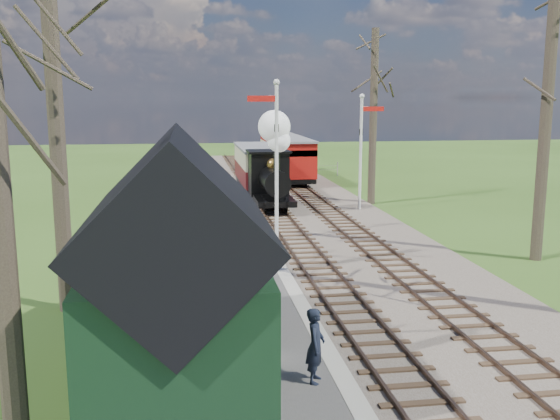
% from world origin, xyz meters
% --- Properties ---
extents(distant_hills, '(114.40, 48.00, 22.02)m').
position_xyz_m(distant_hills, '(1.40, 64.38, -16.21)').
color(distant_hills, '#385B23').
rests_on(distant_hills, ground).
extents(ballast_bed, '(8.00, 60.00, 0.10)m').
position_xyz_m(ballast_bed, '(1.30, 22.00, 0.05)').
color(ballast_bed, brown).
rests_on(ballast_bed, ground).
extents(track_near, '(1.60, 60.00, 0.15)m').
position_xyz_m(track_near, '(0.00, 22.00, 0.10)').
color(track_near, brown).
rests_on(track_near, ground).
extents(track_far, '(1.60, 60.00, 0.15)m').
position_xyz_m(track_far, '(2.60, 22.00, 0.10)').
color(track_far, brown).
rests_on(track_far, ground).
extents(platform, '(5.00, 44.00, 0.20)m').
position_xyz_m(platform, '(-3.50, 14.00, 0.10)').
color(platform, '#474442').
rests_on(platform, ground).
extents(coping_strip, '(0.40, 44.00, 0.21)m').
position_xyz_m(coping_strip, '(-1.20, 14.00, 0.10)').
color(coping_strip, '#B2AD9E').
rests_on(coping_strip, ground).
extents(station_shed, '(3.25, 6.30, 4.78)m').
position_xyz_m(station_shed, '(-4.30, 4.00, 2.27)').
color(station_shed, black).
rests_on(station_shed, platform).
extents(semaphore_near, '(1.22, 0.24, 6.22)m').
position_xyz_m(semaphore_near, '(-0.77, 16.00, 3.62)').
color(semaphore_near, silver).
rests_on(semaphore_near, ground).
extents(semaphore_far, '(1.22, 0.24, 5.72)m').
position_xyz_m(semaphore_far, '(4.37, 22.00, 3.35)').
color(semaphore_far, silver).
rests_on(semaphore_far, ground).
extents(bare_trees, '(15.51, 22.39, 12.00)m').
position_xyz_m(bare_trees, '(1.33, 10.10, 5.21)').
color(bare_trees, '#382D23').
rests_on(bare_trees, ground).
extents(fence_line, '(12.60, 0.08, 1.00)m').
position_xyz_m(fence_line, '(0.30, 36.00, 0.55)').
color(fence_line, slate).
rests_on(fence_line, ground).
extents(locomotive, '(1.91, 4.47, 4.78)m').
position_xyz_m(locomotive, '(-0.01, 22.47, 2.19)').
color(locomotive, black).
rests_on(locomotive, ground).
extents(coach, '(2.23, 7.66, 2.35)m').
position_xyz_m(coach, '(0.00, 28.54, 1.60)').
color(coach, black).
rests_on(coach, ground).
extents(red_carriage_a, '(2.26, 5.60, 2.38)m').
position_xyz_m(red_carriage_a, '(2.60, 31.82, 1.62)').
color(red_carriage_a, black).
rests_on(red_carriage_a, ground).
extents(red_carriage_b, '(2.26, 5.60, 2.38)m').
position_xyz_m(red_carriage_b, '(2.60, 37.32, 1.62)').
color(red_carriage_b, black).
rests_on(red_carriage_b, ground).
extents(sign_board, '(0.30, 0.78, 1.15)m').
position_xyz_m(sign_board, '(-2.41, 4.68, 0.78)').
color(sign_board, '#0E4221').
rests_on(sign_board, platform).
extents(bench, '(0.88, 1.47, 0.81)m').
position_xyz_m(bench, '(-2.42, 6.49, 0.58)').
color(bench, '#452918').
rests_on(bench, platform).
extents(person, '(0.50, 0.62, 1.46)m').
position_xyz_m(person, '(-1.77, 3.48, 0.93)').
color(person, black).
rests_on(person, platform).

